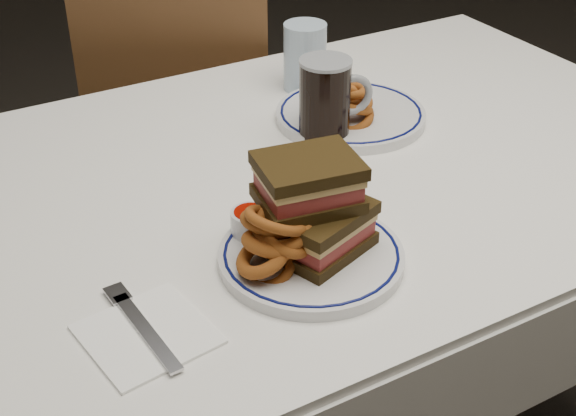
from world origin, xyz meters
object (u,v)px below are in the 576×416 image
reuben_sandwich (315,206)px  far_plate (351,115)px  chair_far (181,138)px  main_plate (311,256)px  beer_mug (326,100)px

reuben_sandwich → far_plate: (0.27, 0.31, -0.07)m
chair_far → reuben_sandwich: (-0.18, -0.89, 0.35)m
chair_far → reuben_sandwich: reuben_sandwich is taller
main_plate → beer_mug: 0.35m
beer_mug → reuben_sandwich: bearing=-124.8°
chair_far → reuben_sandwich: 0.97m
main_plate → reuben_sandwich: (0.01, 0.01, 0.07)m
beer_mug → far_plate: beer_mug is taller
reuben_sandwich → far_plate: bearing=49.7°
chair_far → far_plate: 0.65m
main_plate → beer_mug: beer_mug is taller
reuben_sandwich → main_plate: bearing=-137.7°
chair_far → main_plate: bearing=-101.6°
main_plate → beer_mug: (0.20, 0.28, 0.06)m
reuben_sandwich → far_plate: 0.42m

